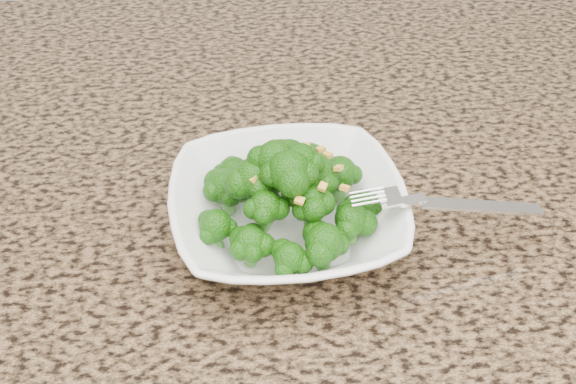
{
  "coord_description": "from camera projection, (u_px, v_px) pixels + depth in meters",
  "views": [
    {
      "loc": [
        0.09,
        -0.16,
        1.35
      ],
      "look_at": [
        0.13,
        0.31,
        0.95
      ],
      "focal_mm": 45.0,
      "sensor_mm": 36.0,
      "label": 1
    }
  ],
  "objects": [
    {
      "name": "bowl",
      "position": [
        288.0,
        213.0,
        0.64
      ],
      "size": [
        0.22,
        0.22,
        0.05
      ],
      "primitive_type": "imported",
      "rotation": [
        0.0,
        0.0,
        0.06
      ],
      "color": "white",
      "rests_on": "granite_counter"
    },
    {
      "name": "garlic_topping",
      "position": [
        288.0,
        128.0,
        0.58
      ],
      "size": [
        0.11,
        0.11,
        0.01
      ],
      "primitive_type": null,
      "color": "gold",
      "rests_on": "broccoli_pile"
    },
    {
      "name": "broccoli_pile",
      "position": [
        288.0,
        162.0,
        0.6
      ],
      "size": [
        0.18,
        0.18,
        0.06
      ],
      "primitive_type": null,
      "color": "#19590A",
      "rests_on": "bowl"
    },
    {
      "name": "granite_counter",
      "position": [
        148.0,
        262.0,
        0.65
      ],
      "size": [
        1.64,
        1.04,
        0.03
      ],
      "primitive_type": "cube",
      "color": "brown",
      "rests_on": "cabinet"
    },
    {
      "name": "fork",
      "position": [
        417.0,
        200.0,
        0.6
      ],
      "size": [
        0.19,
        0.04,
        0.01
      ],
      "primitive_type": null,
      "rotation": [
        0.0,
        0.0,
        0.07
      ],
      "color": "silver",
      "rests_on": "bowl"
    }
  ]
}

